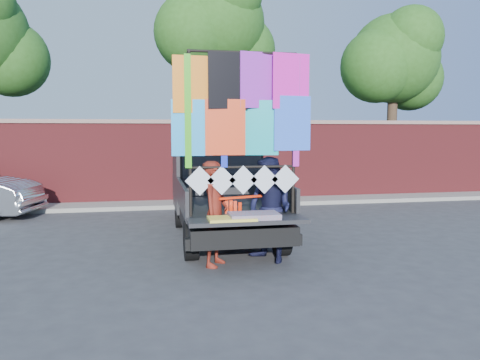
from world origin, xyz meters
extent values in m
plane|color=#38383A|center=(0.00, 0.00, 0.00)|extent=(90.00, 90.00, 0.00)
cube|color=maroon|center=(0.00, 7.00, 1.25)|extent=(30.00, 0.35, 2.50)
cube|color=gray|center=(0.00, 7.00, 2.55)|extent=(30.00, 0.45, 0.12)
cube|color=gray|center=(0.00, 6.30, 0.06)|extent=(30.00, 1.20, 0.12)
sphere|color=#285819|center=(-5.60, 8.60, 4.55)|extent=(2.40, 2.40, 2.40)
cylinder|color=#38281C|center=(1.00, 8.20, 2.73)|extent=(0.36, 0.36, 5.46)
sphere|color=#285819|center=(1.00, 8.20, 5.85)|extent=(3.20, 3.20, 3.20)
sphere|color=#285819|center=(1.90, 8.60, 5.07)|extent=(2.40, 2.40, 2.40)
sphere|color=#285819|center=(0.20, 7.90, 5.46)|extent=(2.60, 2.60, 2.60)
cylinder|color=#38281C|center=(7.50, 8.20, 2.27)|extent=(0.36, 0.36, 4.55)
sphere|color=#285819|center=(7.50, 8.20, 4.88)|extent=(3.20, 3.20, 3.20)
sphere|color=#285819|center=(8.40, 8.60, 4.23)|extent=(2.40, 2.40, 2.40)
sphere|color=#285819|center=(6.70, 7.90, 4.55)|extent=(2.60, 2.60, 2.60)
sphere|color=#285819|center=(7.80, 7.60, 5.52)|extent=(2.20, 2.20, 2.20)
cylinder|color=black|center=(-0.61, 3.14, 0.35)|extent=(0.23, 0.70, 0.70)
cylinder|color=black|center=(-0.61, 0.28, 0.35)|extent=(0.23, 0.70, 0.70)
cylinder|color=black|center=(1.04, 3.14, 0.35)|extent=(0.23, 0.70, 0.70)
cylinder|color=black|center=(1.04, 0.28, 0.35)|extent=(0.23, 0.70, 0.70)
cube|color=black|center=(0.21, 1.66, 0.53)|extent=(1.80, 4.44, 0.32)
cube|color=black|center=(0.21, 0.86, 0.82)|extent=(1.90, 2.43, 0.11)
cube|color=black|center=(-0.72, 0.86, 1.06)|extent=(0.06, 2.43, 0.48)
cube|color=black|center=(1.14, 0.86, 1.06)|extent=(0.06, 2.43, 0.48)
cube|color=black|center=(0.21, 2.06, 1.06)|extent=(1.90, 0.06, 0.48)
cube|color=black|center=(0.21, 3.08, 1.11)|extent=(1.90, 1.69, 1.32)
cube|color=#8C9EAD|center=(0.21, 2.61, 1.53)|extent=(1.69, 0.06, 0.58)
cube|color=#8C9EAD|center=(0.21, 3.87, 1.32)|extent=(1.69, 0.11, 0.74)
cube|color=black|center=(0.21, 4.24, 0.85)|extent=(1.85, 0.95, 0.58)
cube|color=black|center=(0.21, -0.62, 0.85)|extent=(1.90, 0.58, 0.06)
cube|color=black|center=(0.21, -0.37, 0.44)|extent=(1.95, 0.16, 0.19)
cylinder|color=black|center=(-0.65, -0.25, 2.20)|extent=(0.05, 0.05, 2.64)
cylinder|color=black|center=(-0.65, 1.97, 2.20)|extent=(0.05, 0.05, 2.64)
cylinder|color=black|center=(1.08, -0.25, 2.20)|extent=(0.05, 0.05, 2.64)
cylinder|color=black|center=(1.08, 1.97, 2.20)|extent=(0.05, 0.05, 2.64)
cylinder|color=black|center=(0.21, -0.25, 3.52)|extent=(1.80, 0.05, 0.05)
cylinder|color=black|center=(0.21, 1.97, 3.52)|extent=(1.80, 0.05, 0.05)
cylinder|color=black|center=(-0.65, 0.86, 3.52)|extent=(0.05, 2.27, 0.05)
cylinder|color=black|center=(1.08, 0.86, 3.52)|extent=(0.05, 2.27, 0.05)
cylinder|color=black|center=(0.21, -0.25, 1.67)|extent=(1.80, 0.04, 0.04)
cube|color=orange|center=(-0.58, -0.27, 3.04)|extent=(0.66, 0.02, 0.90)
cube|color=black|center=(-0.05, -0.31, 3.04)|extent=(0.66, 0.02, 0.90)
cube|color=purple|center=(0.48, -0.27, 3.04)|extent=(0.66, 0.02, 0.90)
cube|color=#FC1CC2|center=(1.01, -0.31, 3.04)|extent=(0.66, 0.02, 0.90)
cube|color=#1B9DF7|center=(-0.58, -0.27, 2.36)|extent=(0.66, 0.02, 0.90)
cube|color=#F9441D|center=(-0.05, -0.31, 2.36)|extent=(0.66, 0.02, 0.90)
cube|color=#0DACB7|center=(0.48, -0.27, 2.36)|extent=(0.66, 0.02, 0.90)
cube|color=#356BFF|center=(1.01, -0.31, 2.36)|extent=(0.66, 0.02, 0.90)
cube|color=green|center=(-0.68, -0.29, 2.57)|extent=(0.11, 0.01, 1.80)
cube|color=#C320AD|center=(1.11, -0.29, 2.57)|extent=(0.11, 0.01, 1.80)
cube|color=#172ED3|center=(-0.10, -0.29, 2.57)|extent=(0.11, 0.01, 1.80)
cube|color=silver|center=(-0.50, -0.28, 1.46)|extent=(0.48, 0.01, 0.48)
cube|color=silver|center=(-0.14, -0.28, 1.46)|extent=(0.48, 0.01, 0.48)
cube|color=silver|center=(0.21, -0.28, 1.46)|extent=(0.48, 0.01, 0.48)
cube|color=silver|center=(0.57, -0.28, 1.46)|extent=(0.48, 0.01, 0.48)
cube|color=silver|center=(0.93, -0.28, 1.46)|extent=(0.48, 0.01, 0.48)
cube|color=red|center=(0.32, -0.62, 0.92)|extent=(0.79, 0.48, 0.08)
cube|color=#F1DE4C|center=(-0.05, -0.69, 0.90)|extent=(0.74, 0.42, 0.04)
imported|color=maroon|center=(-0.24, -0.12, 0.88)|extent=(0.68, 0.77, 1.77)
imported|color=#161837|center=(0.72, -0.07, 0.91)|extent=(1.06, 1.12, 1.82)
cube|color=#FB2F0D|center=(0.24, -0.09, 1.15)|extent=(0.86, 0.30, 0.04)
cube|color=#FB2F0D|center=(-0.04, -0.11, 0.87)|extent=(0.06, 0.02, 0.51)
cube|color=#FB2F0D|center=(0.04, -0.11, 0.85)|extent=(0.06, 0.02, 0.51)
cube|color=#FB2F0D|center=(0.11, -0.11, 0.83)|extent=(0.06, 0.02, 0.51)
cube|color=#FB2F0D|center=(0.19, -0.11, 0.81)|extent=(0.06, 0.02, 0.51)
camera|label=1|loc=(-1.29, -7.78, 2.26)|focal=35.00mm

